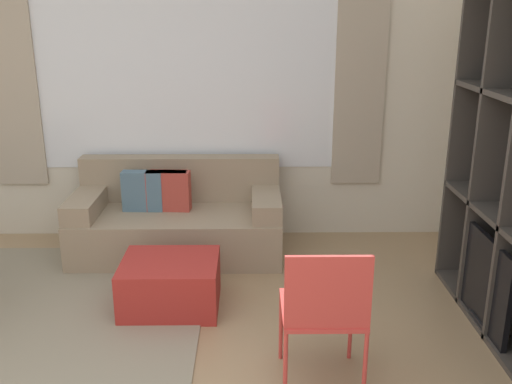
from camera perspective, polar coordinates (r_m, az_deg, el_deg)
name	(u,v)px	position (r m, az deg, el deg)	size (l,w,h in m)	color
wall_back	(187,88)	(5.14, -6.88, 10.25)	(6.09, 0.11, 2.70)	beige
area_rug	(58,307)	(4.36, -19.23, -10.77)	(2.07, 2.08, 0.01)	gray
couch_main	(177,219)	(4.96, -7.87, -2.71)	(1.75, 0.83, 0.78)	gray
ottoman	(171,284)	(4.10, -8.54, -9.07)	(0.67, 0.57, 0.35)	#A82823
folding_chair	(324,307)	(3.09, 6.82, -11.32)	(0.44, 0.46, 0.86)	#CC3D38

